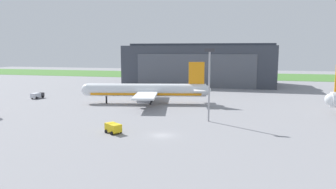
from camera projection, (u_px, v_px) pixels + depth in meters
The scene contains 7 objects.
ground_plane at pixel (162, 135), 65.61m from camera, with size 440.00×440.00×0.00m, color gray.
grass_field_strip at pixel (221, 76), 215.48m from camera, with size 440.00×56.00×0.08m, color #467933.
maintenance_hangar at pixel (200, 65), 162.35m from camera, with size 72.70×33.59×20.58m.
airliner_far_left at pixel (146, 90), 103.94m from camera, with size 41.66×34.11×13.59m.
baggage_tug at pixel (113, 128), 67.24m from camera, with size 4.15×3.72×2.09m.
ops_van at pixel (37, 95), 115.16m from camera, with size 3.23×4.97×2.01m.
apron_light_mast at pixel (209, 79), 77.01m from camera, with size 2.40×0.50×17.81m.
Camera 1 is at (16.36, -61.65, 17.57)m, focal length 34.07 mm.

